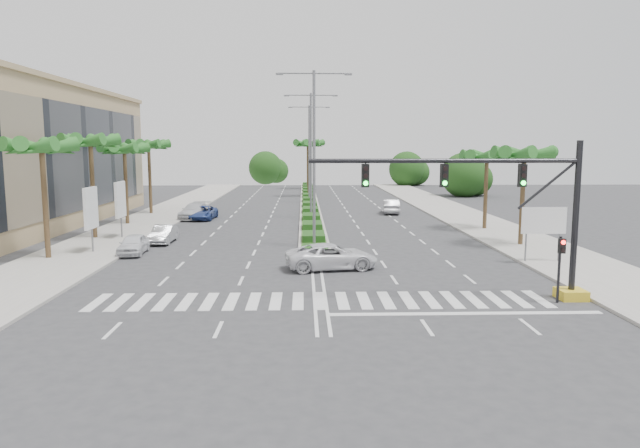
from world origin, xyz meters
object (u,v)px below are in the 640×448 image
object	(u,v)px
car_crossing	(332,256)
car_parked_a	(133,244)
car_parked_b	(164,234)
car_right	(391,206)
car_parked_c	(203,213)
car_parked_d	(195,211)

from	to	relation	value
car_crossing	car_parked_a	bearing A→B (deg)	58.97
car_parked_b	car_right	size ratio (longest dim) A/B	0.86
car_parked_a	car_right	bearing A→B (deg)	44.90
car_right	car_parked_c	bearing A→B (deg)	20.46
car_parked_d	car_crossing	distance (m)	26.31
car_parked_d	car_right	distance (m)	20.19
car_parked_c	car_right	xyz separation A→B (m)	(18.90, 4.63, 0.10)
car_parked_b	car_parked_a	bearing A→B (deg)	-100.50
car_parked_c	car_right	bearing A→B (deg)	16.86
car_parked_d	car_crossing	size ratio (longest dim) A/B	1.01
car_parked_b	car_crossing	bearing A→B (deg)	-37.47
car_parked_a	car_right	size ratio (longest dim) A/B	0.83
car_parked_b	car_crossing	size ratio (longest dim) A/B	0.75
car_parked_c	car_parked_a	bearing A→B (deg)	-91.37
car_parked_a	car_parked_c	size ratio (longest dim) A/B	0.81
car_parked_b	car_parked_d	world-z (taller)	car_parked_d
car_parked_b	car_crossing	world-z (taller)	car_crossing
car_parked_a	car_right	distance (m)	30.32
car_parked_b	car_parked_c	bearing A→B (deg)	88.88
car_parked_c	car_parked_d	size ratio (longest dim) A/B	0.89
car_right	car_parked_b	bearing A→B (deg)	49.73
car_parked_a	car_parked_b	size ratio (longest dim) A/B	0.97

